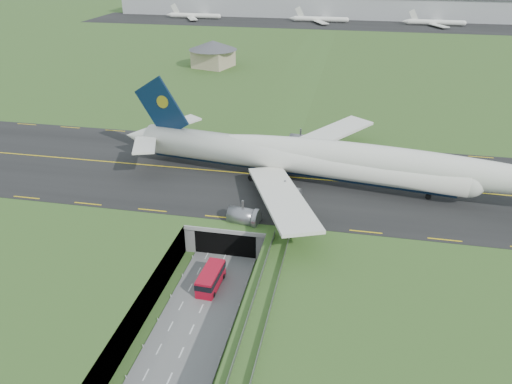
# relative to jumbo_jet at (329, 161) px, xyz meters

# --- Properties ---
(ground) EXTENTS (900.00, 900.00, 0.00)m
(ground) POSITION_rel_jumbo_jet_xyz_m (-17.44, -30.91, -11.85)
(ground) COLOR #375221
(ground) RESTS_ON ground
(airfield_deck) EXTENTS (800.00, 800.00, 6.00)m
(airfield_deck) POSITION_rel_jumbo_jet_xyz_m (-17.44, -30.91, -8.85)
(airfield_deck) COLOR gray
(airfield_deck) RESTS_ON ground
(trench_road) EXTENTS (12.00, 75.00, 0.20)m
(trench_road) POSITION_rel_jumbo_jet_xyz_m (-17.44, -38.41, -11.75)
(trench_road) COLOR slate
(trench_road) RESTS_ON ground
(taxiway) EXTENTS (800.00, 44.00, 0.18)m
(taxiway) POSITION_rel_jumbo_jet_xyz_m (-17.44, 2.09, -5.76)
(taxiway) COLOR black
(taxiway) RESTS_ON airfield_deck
(tunnel_portal) EXTENTS (17.00, 22.30, 6.00)m
(tunnel_portal) POSITION_rel_jumbo_jet_xyz_m (-17.44, -14.20, -8.51)
(tunnel_portal) COLOR gray
(tunnel_portal) RESTS_ON ground
(guideway) EXTENTS (3.00, 53.00, 7.05)m
(guideway) POSITION_rel_jumbo_jet_xyz_m (-6.44, -50.02, -6.52)
(guideway) COLOR #A8A8A3
(guideway) RESTS_ON ground
(jumbo_jet) EXTENTS (104.28, 64.79, 21.65)m
(jumbo_jet) POSITION_rel_jumbo_jet_xyz_m (0.00, 0.00, 0.00)
(jumbo_jet) COLOR white
(jumbo_jet) RESTS_ON ground
(shuttle_tram) EXTENTS (3.46, 8.23, 3.28)m
(shuttle_tram) POSITION_rel_jumbo_jet_xyz_m (-17.53, -32.74, -10.05)
(shuttle_tram) COLOR #A90B20
(shuttle_tram) RESTS_ON ground
(service_building) EXTENTS (25.24, 25.24, 11.07)m
(service_building) POSITION_rel_jumbo_jet_xyz_m (-55.77, 105.83, 0.71)
(service_building) COLOR tan
(service_building) RESTS_ON ground
(cargo_terminal) EXTENTS (320.00, 67.00, 15.60)m
(cargo_terminal) POSITION_rel_jumbo_jet_xyz_m (-17.53, 268.50, 2.11)
(cargo_terminal) COLOR #B2B2B2
(cargo_terminal) RESTS_ON ground
(distant_hills) EXTENTS (700.00, 91.00, 60.00)m
(distant_hills) POSITION_rel_jumbo_jet_xyz_m (46.93, 399.09, -15.85)
(distant_hills) COLOR slate
(distant_hills) RESTS_ON ground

